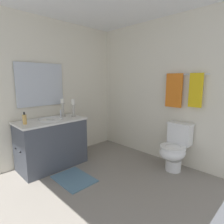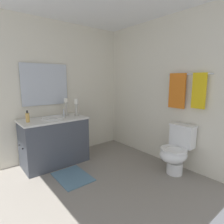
{
  "view_description": "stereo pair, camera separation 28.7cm",
  "coord_description": "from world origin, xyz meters",
  "px_view_note": "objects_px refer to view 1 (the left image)",
  "views": [
    {
      "loc": [
        1.78,
        -1.58,
        1.43
      ],
      "look_at": [
        -0.22,
        0.42,
        0.93
      ],
      "focal_mm": 29.67,
      "sensor_mm": 36.0,
      "label": 1
    },
    {
      "loc": [
        1.97,
        -1.36,
        1.43
      ],
      "look_at": [
        -0.22,
        0.42,
        0.93
      ],
      "focal_mm": 29.67,
      "sensor_mm": 36.0,
      "label": 2
    }
  ],
  "objects_px": {
    "candle_holder_tall": "(73,107)",
    "soap_bottle": "(25,119)",
    "bath_mat": "(74,179)",
    "sink_basin": "(51,122)",
    "mirror": "(41,85)",
    "toilet": "(175,148)",
    "towel_near_vanity": "(174,90)",
    "vanity_cabinet": "(52,143)",
    "towel_bar": "(186,74)",
    "towel_center": "(196,90)",
    "candle_holder_short": "(63,107)"
  },
  "relations": [
    {
      "from": "sink_basin",
      "to": "towel_bar",
      "type": "bearing_deg",
      "value": 45.11
    },
    {
      "from": "vanity_cabinet",
      "to": "toilet",
      "type": "height_order",
      "value": "vanity_cabinet"
    },
    {
      "from": "candle_holder_tall",
      "to": "towel_center",
      "type": "bearing_deg",
      "value": 33.28
    },
    {
      "from": "vanity_cabinet",
      "to": "candle_holder_tall",
      "type": "bearing_deg",
      "value": 85.25
    },
    {
      "from": "towel_near_vanity",
      "to": "vanity_cabinet",
      "type": "bearing_deg",
      "value": -131.73
    },
    {
      "from": "mirror",
      "to": "toilet",
      "type": "bearing_deg",
      "value": 35.91
    },
    {
      "from": "sink_basin",
      "to": "soap_bottle",
      "type": "height_order",
      "value": "soap_bottle"
    },
    {
      "from": "mirror",
      "to": "towel_bar",
      "type": "distance_m",
      "value": 2.35
    },
    {
      "from": "mirror",
      "to": "towel_near_vanity",
      "type": "xyz_separation_m",
      "value": [
        1.62,
        1.5,
        -0.09
      ]
    },
    {
      "from": "candle_holder_tall",
      "to": "soap_bottle",
      "type": "height_order",
      "value": "candle_holder_tall"
    },
    {
      "from": "sink_basin",
      "to": "towel_near_vanity",
      "type": "xyz_separation_m",
      "value": [
        1.34,
        1.5,
        0.5
      ]
    },
    {
      "from": "sink_basin",
      "to": "candle_holder_tall",
      "type": "relative_size",
      "value": 1.33
    },
    {
      "from": "vanity_cabinet",
      "to": "toilet",
      "type": "relative_size",
      "value": 1.43
    },
    {
      "from": "mirror",
      "to": "bath_mat",
      "type": "xyz_separation_m",
      "value": [
        0.91,
        -0.0,
        -1.34
      ]
    },
    {
      "from": "sink_basin",
      "to": "candle_holder_short",
      "type": "relative_size",
      "value": 1.29
    },
    {
      "from": "towel_center",
      "to": "bath_mat",
      "type": "xyz_separation_m",
      "value": [
        -1.06,
        -1.5,
        -1.26
      ]
    },
    {
      "from": "toilet",
      "to": "towel_bar",
      "type": "height_order",
      "value": "towel_bar"
    },
    {
      "from": "towel_bar",
      "to": "towel_center",
      "type": "distance_m",
      "value": 0.29
    },
    {
      "from": "sink_basin",
      "to": "soap_bottle",
      "type": "bearing_deg",
      "value": -86.81
    },
    {
      "from": "toilet",
      "to": "bath_mat",
      "type": "xyz_separation_m",
      "value": [
        -0.89,
        -1.3,
        -0.36
      ]
    },
    {
      "from": "candle_holder_tall",
      "to": "towel_near_vanity",
      "type": "distance_m",
      "value": 1.72
    },
    {
      "from": "soap_bottle",
      "to": "towel_center",
      "type": "distance_m",
      "value": 2.56
    },
    {
      "from": "sink_basin",
      "to": "candle_holder_short",
      "type": "bearing_deg",
      "value": 106.1
    },
    {
      "from": "sink_basin",
      "to": "towel_near_vanity",
      "type": "distance_m",
      "value": 2.07
    },
    {
      "from": "vanity_cabinet",
      "to": "towel_center",
      "type": "xyz_separation_m",
      "value": [
        1.69,
        1.5,
        0.88
      ]
    },
    {
      "from": "candle_holder_short",
      "to": "toilet",
      "type": "bearing_deg",
      "value": 32.68
    },
    {
      "from": "candle_holder_short",
      "to": "mirror",
      "type": "bearing_deg",
      "value": -125.94
    },
    {
      "from": "vanity_cabinet",
      "to": "soap_bottle",
      "type": "distance_m",
      "value": 0.62
    },
    {
      "from": "vanity_cabinet",
      "to": "towel_bar",
      "type": "height_order",
      "value": "towel_bar"
    },
    {
      "from": "mirror",
      "to": "towel_near_vanity",
      "type": "height_order",
      "value": "mirror"
    },
    {
      "from": "candle_holder_tall",
      "to": "towel_near_vanity",
      "type": "height_order",
      "value": "towel_near_vanity"
    },
    {
      "from": "candle_holder_tall",
      "to": "towel_center",
      "type": "height_order",
      "value": "towel_center"
    },
    {
      "from": "towel_bar",
      "to": "bath_mat",
      "type": "xyz_separation_m",
      "value": [
        -0.89,
        -1.52,
        -1.5
      ]
    },
    {
      "from": "soap_bottle",
      "to": "candle_holder_tall",
      "type": "bearing_deg",
      "value": 89.17
    },
    {
      "from": "mirror",
      "to": "soap_bottle",
      "type": "relative_size",
      "value": 4.44
    },
    {
      "from": "candle_holder_tall",
      "to": "toilet",
      "type": "xyz_separation_m",
      "value": [
        1.48,
        0.88,
        -0.59
      ]
    },
    {
      "from": "vanity_cabinet",
      "to": "sink_basin",
      "type": "height_order",
      "value": "sink_basin"
    },
    {
      "from": "soap_bottle",
      "to": "bath_mat",
      "type": "height_order",
      "value": "soap_bottle"
    },
    {
      "from": "mirror",
      "to": "toilet",
      "type": "distance_m",
      "value": 2.42
    },
    {
      "from": "bath_mat",
      "to": "sink_basin",
      "type": "bearing_deg",
      "value": 179.91
    },
    {
      "from": "towel_near_vanity",
      "to": "towel_center",
      "type": "xyz_separation_m",
      "value": [
        0.35,
        0.0,
        0.02
      ]
    },
    {
      "from": "mirror",
      "to": "bath_mat",
      "type": "bearing_deg",
      "value": -0.0
    },
    {
      "from": "bath_mat",
      "to": "mirror",
      "type": "bearing_deg",
      "value": 180.0
    },
    {
      "from": "towel_bar",
      "to": "towel_center",
      "type": "height_order",
      "value": "towel_center"
    },
    {
      "from": "sink_basin",
      "to": "towel_bar",
      "type": "relative_size",
      "value": 0.58
    },
    {
      "from": "towel_center",
      "to": "sink_basin",
      "type": "bearing_deg",
      "value": -138.33
    },
    {
      "from": "soap_bottle",
      "to": "towel_near_vanity",
      "type": "height_order",
      "value": "towel_near_vanity"
    },
    {
      "from": "soap_bottle",
      "to": "towel_near_vanity",
      "type": "relative_size",
      "value": 0.33
    },
    {
      "from": "mirror",
      "to": "bath_mat",
      "type": "height_order",
      "value": "mirror"
    },
    {
      "from": "sink_basin",
      "to": "candle_holder_tall",
      "type": "bearing_deg",
      "value": 85.24
    }
  ]
}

